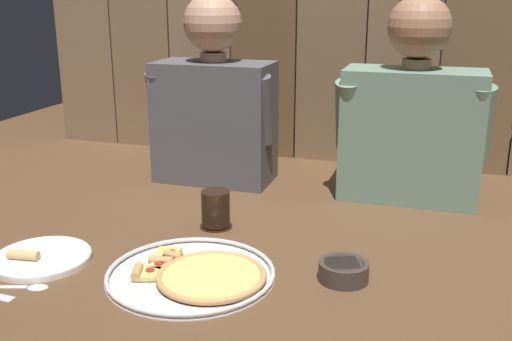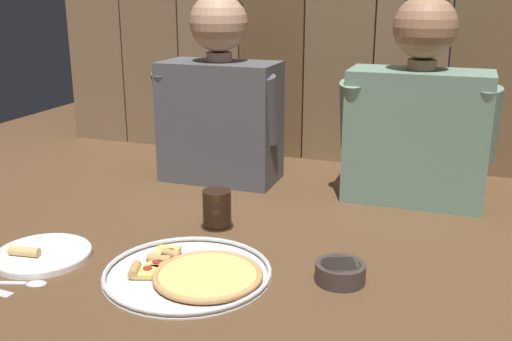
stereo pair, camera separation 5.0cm
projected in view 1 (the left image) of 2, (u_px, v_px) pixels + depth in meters
ground_plane at (256, 257)px, 1.40m from camera, size 3.20×3.20×0.00m
pizza_tray at (197, 274)px, 1.30m from camera, size 0.37×0.37×0.03m
dinner_plate at (42, 258)px, 1.38m from camera, size 0.22×0.22×0.03m
drinking_glass at (216, 209)px, 1.56m from camera, size 0.09×0.09×0.10m
dipping_bowl at (344, 270)px, 1.28m from camera, size 0.11×0.11×0.04m
table_spoon at (27, 286)px, 1.26m from camera, size 0.14×0.06×0.01m
diner_left at (214, 96)px, 1.89m from camera, size 0.41×0.20×0.60m
diner_right at (413, 109)px, 1.72m from camera, size 0.43×0.20×0.59m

